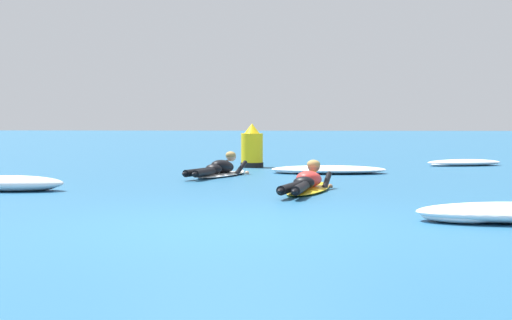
{
  "coord_description": "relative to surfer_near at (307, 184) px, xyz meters",
  "views": [
    {
      "loc": [
        0.74,
        -7.94,
        1.15
      ],
      "look_at": [
        -0.12,
        5.97,
        0.39
      ],
      "focal_mm": 51.81,
      "sensor_mm": 36.0,
      "label": 1
    }
  ],
  "objects": [
    {
      "name": "surfer_near",
      "position": [
        0.0,
        0.0,
        0.0
      ],
      "size": [
        0.99,
        2.57,
        0.54
      ],
      "color": "yellow",
      "rests_on": "ground"
    },
    {
      "name": "ground_plane",
      "position": [
        -0.83,
        6.2,
        -0.14
      ],
      "size": [
        120.0,
        120.0,
        0.0
      ],
      "primitive_type": "plane",
      "color": "#235B84"
    },
    {
      "name": "whitewater_front",
      "position": [
        0.5,
        4.19,
        -0.06
      ],
      "size": [
        2.48,
        1.1,
        0.17
      ],
      "color": "white",
      "rests_on": "ground"
    },
    {
      "name": "channel_marker_buoy",
      "position": [
        -1.28,
        6.08,
        0.29
      ],
      "size": [
        0.56,
        0.56,
        1.07
      ],
      "color": "yellow",
      "rests_on": "ground"
    },
    {
      "name": "whitewater_back",
      "position": [
        4.0,
        7.05,
        -0.06
      ],
      "size": [
        2.05,
        1.15,
        0.16
      ],
      "color": "white",
      "rests_on": "ground"
    },
    {
      "name": "whitewater_mid_right",
      "position": [
        -4.79,
        -0.12,
        -0.02
      ],
      "size": [
        1.79,
        0.76,
        0.26
      ],
      "color": "white",
      "rests_on": "ground"
    },
    {
      "name": "surfer_far",
      "position": [
        -1.75,
        3.15,
        0.0
      ],
      "size": [
        1.21,
        2.43,
        0.55
      ],
      "color": "white",
      "rests_on": "ground"
    }
  ]
}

